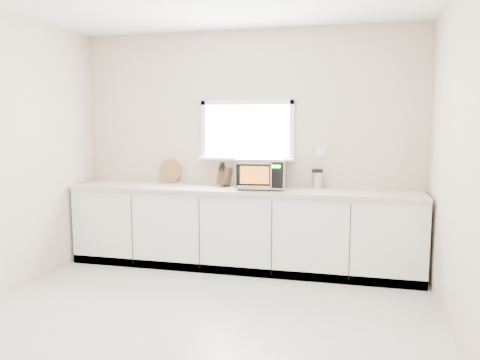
% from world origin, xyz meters
% --- Properties ---
extents(ground, '(4.00, 4.00, 0.00)m').
position_xyz_m(ground, '(0.00, 0.00, 0.00)').
color(ground, beige).
rests_on(ground, ground).
extents(back_wall, '(4.00, 0.17, 2.70)m').
position_xyz_m(back_wall, '(0.00, 2.00, 1.36)').
color(back_wall, '#C3AF9B').
rests_on(back_wall, ground).
extents(cabinets, '(3.92, 0.60, 0.88)m').
position_xyz_m(cabinets, '(0.00, 1.70, 0.44)').
color(cabinets, white).
rests_on(cabinets, ground).
extents(countertop, '(3.92, 0.64, 0.04)m').
position_xyz_m(countertop, '(0.00, 1.69, 0.90)').
color(countertop, beige).
rests_on(countertop, cabinets).
extents(microwave, '(0.56, 0.46, 0.34)m').
position_xyz_m(microwave, '(0.23, 1.71, 1.10)').
color(microwave, black).
rests_on(microwave, countertop).
extents(knife_block, '(0.15, 0.22, 0.29)m').
position_xyz_m(knife_block, '(-0.21, 1.77, 1.04)').
color(knife_block, '#402C16').
rests_on(knife_block, countertop).
extents(cutting_board, '(0.27, 0.07, 0.27)m').
position_xyz_m(cutting_board, '(-0.94, 1.94, 1.06)').
color(cutting_board, '#A0653E').
rests_on(cutting_board, countertop).
extents(coffee_grinder, '(0.15, 0.15, 0.22)m').
position_xyz_m(coffee_grinder, '(0.82, 1.89, 1.03)').
color(coffee_grinder, '#B8BBC0').
rests_on(coffee_grinder, countertop).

